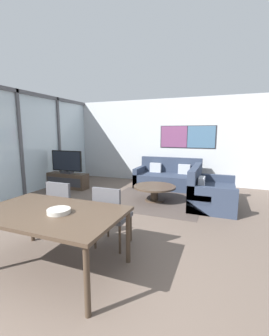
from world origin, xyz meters
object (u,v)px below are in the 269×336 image
object	(u,v)px
dining_table	(50,216)
dining_chair_left	(64,206)
sofa_side	(209,193)
fruit_bowl	(59,211)
tv_console	(68,181)
sofa_main	(168,178)
dining_chair_centre	(111,213)
television	(67,162)
coffee_table	(155,190)

from	to	relation	value
dining_table	dining_chair_left	size ratio (longest dim) A/B	1.89
sofa_side	fruit_bowl	bearing A→B (deg)	155.96
tv_console	sofa_side	world-z (taller)	sofa_side
dining_table	fruit_bowl	world-z (taller)	fruit_bowl
sofa_main	fruit_bowl	world-z (taller)	sofa_main
sofa_main	dining_chair_left	bearing A→B (deg)	-101.61
tv_console	dining_chair_left	size ratio (longest dim) A/B	1.41
sofa_side	dining_chair_centre	xyz separation A→B (m)	(-1.23, -2.62, 0.25)
dining_chair_left	fruit_bowl	xyz separation A→B (m)	(0.58, -0.80, 0.26)
sofa_main	dining_chair_centre	xyz separation A→B (m)	(0.05, -3.98, 0.24)
television	dining_chair_left	size ratio (longest dim) A/B	1.14
coffee_table	sofa_main	bearing A→B (deg)	90.00
television	sofa_main	world-z (taller)	television
sofa_main	dining_table	xyz separation A→B (m)	(-0.38, -4.73, 0.41)
dining_chair_centre	fruit_bowl	world-z (taller)	dining_chair_centre
tv_console	dining_table	xyz separation A→B (m)	(2.48, -3.49, 0.46)
sofa_side	dining_chair_left	world-z (taller)	dining_chair_left
television	dining_chair_left	distance (m)	3.40
tv_console	sofa_main	xyz separation A→B (m)	(2.86, 1.24, 0.05)
dining_table	dining_chair_centre	distance (m)	0.88
tv_console	dining_chair_centre	size ratio (longest dim) A/B	1.41
tv_console	dining_chair_left	xyz separation A→B (m)	(2.05, -2.70, 0.30)
sofa_main	coffee_table	world-z (taller)	sofa_main
sofa_side	dining_chair_centre	size ratio (longest dim) A/B	1.74
sofa_main	dining_table	distance (m)	4.76
television	coffee_table	size ratio (longest dim) A/B	1.01
television	dining_table	size ratio (longest dim) A/B	0.60
coffee_table	dining_chair_centre	xyz separation A→B (m)	(0.05, -2.45, 0.24)
dining_chair_centre	coffee_table	bearing A→B (deg)	91.13
fruit_bowl	dining_chair_centre	bearing A→B (deg)	69.93
sofa_main	dining_chair_left	world-z (taller)	dining_chair_left
sofa_main	sofa_side	distance (m)	1.87
sofa_side	dining_chair_centre	world-z (taller)	dining_chair_centre
dining_chair_left	dining_chair_centre	bearing A→B (deg)	-2.27
sofa_main	sofa_side	world-z (taller)	same
television	dining_chair_centre	size ratio (longest dim) A/B	1.14
dining_chair_centre	fruit_bowl	distance (m)	0.86
sofa_side	fruit_bowl	xyz separation A→B (m)	(-1.51, -3.39, 0.51)
dining_table	sofa_side	bearing A→B (deg)	63.78
tv_console	fruit_bowl	xyz separation A→B (m)	(2.63, -3.50, 0.56)
television	dining_chair_left	xyz separation A→B (m)	(2.05, -2.70, -0.28)
sofa_main	fruit_bowl	distance (m)	4.78
sofa_side	dining_chair_centre	bearing A→B (deg)	154.84
coffee_table	dining_table	distance (m)	3.25
television	dining_chair_centre	xyz separation A→B (m)	(2.91, -2.74, -0.28)
coffee_table	dining_table	size ratio (longest dim) A/B	0.59
tv_console	dining_chair_left	bearing A→B (deg)	-52.82
sofa_side	dining_table	xyz separation A→B (m)	(-1.66, -3.37, 0.41)
tv_console	coffee_table	distance (m)	2.87
sofa_main	dining_table	bearing A→B (deg)	-94.61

